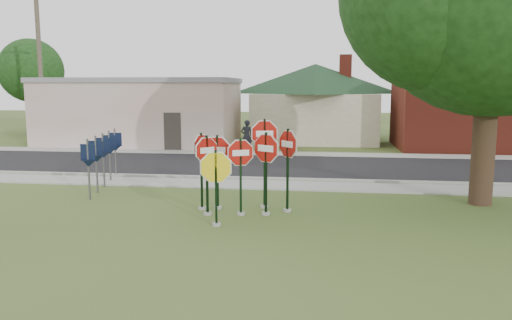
# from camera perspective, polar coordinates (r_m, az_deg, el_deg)

# --- Properties ---
(ground) EXTENTS (120.00, 120.00, 0.00)m
(ground) POSITION_cam_1_polar(r_m,az_deg,el_deg) (13.41, -3.57, -7.51)
(ground) COLOR #36511E
(ground) RESTS_ON ground
(sidewalk_near) EXTENTS (60.00, 1.60, 0.06)m
(sidewalk_near) POSITION_cam_1_polar(r_m,az_deg,el_deg) (18.69, -0.32, -2.84)
(sidewalk_near) COLOR gray
(sidewalk_near) RESTS_ON ground
(road) EXTENTS (60.00, 7.00, 0.04)m
(road) POSITION_cam_1_polar(r_m,az_deg,el_deg) (23.08, 1.21, -0.71)
(road) COLOR black
(road) RESTS_ON ground
(sidewalk_far) EXTENTS (60.00, 1.60, 0.06)m
(sidewalk_far) POSITION_cam_1_polar(r_m,az_deg,el_deg) (27.32, 2.22, 0.73)
(sidewalk_far) COLOR gray
(sidewalk_far) RESTS_ON ground
(curb) EXTENTS (60.00, 0.20, 0.14)m
(curb) POSITION_cam_1_polar(r_m,az_deg,el_deg) (19.65, 0.08, -2.17)
(curb) COLOR gray
(curb) RESTS_ON ground
(stop_sign_center) EXTENTS (0.97, 0.42, 2.34)m
(stop_sign_center) POSITION_cam_1_polar(r_m,az_deg,el_deg) (14.19, -1.77, -0.73)
(stop_sign_center) COLOR gray
(stop_sign_center) RESTS_ON ground
(stop_sign_yellow) EXTENTS (1.14, 0.27, 2.16)m
(stop_sign_yellow) POSITION_cam_1_polar(r_m,az_deg,el_deg) (13.13, -4.60, -2.09)
(stop_sign_yellow) COLOR gray
(stop_sign_yellow) RESTS_ON ground
(stop_sign_left) EXTENTS (0.69, 0.79, 2.41)m
(stop_sign_left) POSITION_cam_1_polar(r_m,az_deg,el_deg) (14.25, -5.63, -0.53)
(stop_sign_left) COLOR gray
(stop_sign_left) RESTS_ON ground
(stop_sign_right) EXTENTS (1.01, 0.57, 2.51)m
(stop_sign_right) POSITION_cam_1_polar(r_m,az_deg,el_deg) (14.18, 1.16, -0.15)
(stop_sign_right) COLOR gray
(stop_sign_right) RESTS_ON ground
(stop_sign_back_right) EXTENTS (1.09, 0.27, 2.84)m
(stop_sign_back_right) POSITION_cam_1_polar(r_m,az_deg,el_deg) (14.99, 0.98, 1.22)
(stop_sign_back_right) COLOR gray
(stop_sign_back_right) RESTS_ON ground
(stop_sign_back_left) EXTENTS (1.10, 0.24, 2.36)m
(stop_sign_back_left) POSITION_cam_1_polar(r_m,az_deg,el_deg) (14.96, -4.43, -0.19)
(stop_sign_back_left) COLOR gray
(stop_sign_back_left) RESTS_ON ground
(stop_sign_far_right) EXTENTS (0.76, 0.87, 2.58)m
(stop_sign_far_right) POSITION_cam_1_polar(r_m,az_deg,el_deg) (14.57, 3.65, 0.27)
(stop_sign_far_right) COLOR gray
(stop_sign_far_right) RESTS_ON ground
(stop_sign_far_left) EXTENTS (0.36, 0.93, 2.41)m
(stop_sign_far_left) POSITION_cam_1_polar(r_m,az_deg,el_deg) (14.90, -6.26, -0.18)
(stop_sign_far_left) COLOR gray
(stop_sign_far_left) RESTS_ON ground
(route_sign_row) EXTENTS (1.43, 4.63, 2.00)m
(route_sign_row) POSITION_cam_1_polar(r_m,az_deg,el_deg) (19.05, -17.06, 0.64)
(route_sign_row) COLOR #59595E
(route_sign_row) RESTS_ON ground
(building_stucco) EXTENTS (12.20, 6.20, 4.20)m
(building_stucco) POSITION_cam_1_polar(r_m,az_deg,el_deg) (32.78, -13.07, 5.51)
(building_stucco) COLOR beige
(building_stucco) RESTS_ON ground
(building_house) EXTENTS (11.60, 11.60, 6.20)m
(building_house) POSITION_cam_1_polar(r_m,az_deg,el_deg) (34.66, 6.79, 8.29)
(building_house) COLOR beige
(building_house) RESTS_ON ground
(building_brick) EXTENTS (10.20, 6.20, 4.75)m
(building_brick) POSITION_cam_1_polar(r_m,az_deg,el_deg) (32.59, 24.60, 5.41)
(building_brick) COLOR maroon
(building_brick) RESTS_ON ground
(utility_pole_near) EXTENTS (2.20, 0.26, 9.50)m
(utility_pole_near) POSITION_cam_1_polar(r_m,az_deg,el_deg) (32.41, -23.45, 10.00)
(utility_pole_near) COLOR #453C2E
(utility_pole_near) RESTS_ON ground
(bg_tree_left) EXTENTS (4.90, 4.90, 7.35)m
(bg_tree_left) POSITION_cam_1_polar(r_m,az_deg,el_deg) (43.04, -24.32, 9.26)
(bg_tree_left) COLOR black
(bg_tree_left) RESTS_ON ground
(pedestrian) EXTENTS (0.76, 0.63, 1.80)m
(pedestrian) POSITION_cam_1_polar(r_m,az_deg,el_deg) (27.61, -1.08, 2.75)
(pedestrian) COLOR black
(pedestrian) RESTS_ON sidewalk_far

